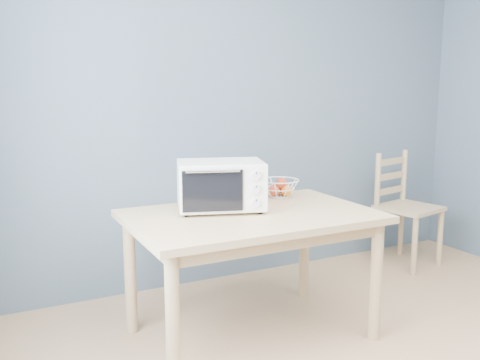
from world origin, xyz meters
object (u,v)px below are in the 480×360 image
toaster_oven (218,185)px  dining_table (251,230)px  fruit_basket (279,187)px  dining_chair (404,210)px

toaster_oven → dining_table: bearing=-26.5°
toaster_oven → fruit_basket: size_ratio=2.21×
dining_table → fruit_basket: bearing=39.5°
dining_table → toaster_oven: 0.33m
fruit_basket → toaster_oven: bearing=-162.7°
dining_table → toaster_oven: (-0.15, 0.14, 0.25)m
toaster_oven → dining_chair: bearing=31.3°
fruit_basket → dining_chair: dining_chair is taller
toaster_oven → dining_chair: toaster_oven is taller
dining_table → fruit_basket: size_ratio=5.42×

